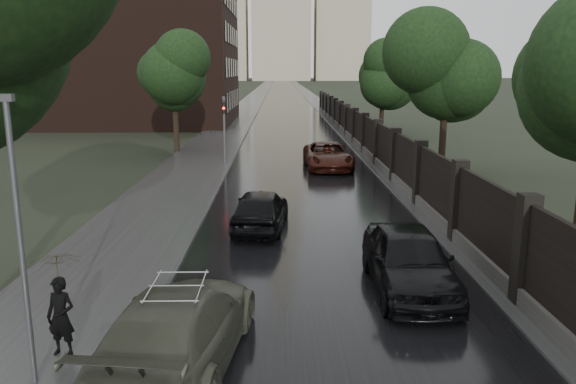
{
  "coord_description": "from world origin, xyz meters",
  "views": [
    {
      "loc": [
        -1.13,
        -7.4,
        5.47
      ],
      "look_at": [
        -0.85,
        10.82,
        1.5
      ],
      "focal_mm": 35.0,
      "sensor_mm": 36.0,
      "label": 1
    }
  ],
  "objects_px": {
    "tree_left_far": "(174,74)",
    "car_right_near": "(409,260)",
    "tree_right_c": "(383,76)",
    "volga_sedan": "(179,328)",
    "tree_right_b": "(446,80)",
    "car_right_far": "(328,156)",
    "hatchback_left": "(260,209)",
    "pedestrian_umbrella": "(57,275)",
    "lamp_post": "(21,244)",
    "traffic_light": "(224,125)"
  },
  "relations": [
    {
      "from": "car_right_near",
      "to": "tree_right_b",
      "type": "bearing_deg",
      "value": 71.61
    },
    {
      "from": "car_right_far",
      "to": "traffic_light",
      "type": "bearing_deg",
      "value": 166.99
    },
    {
      "from": "tree_right_b",
      "to": "car_right_near",
      "type": "height_order",
      "value": "tree_right_b"
    },
    {
      "from": "volga_sedan",
      "to": "car_right_near",
      "type": "relative_size",
      "value": 1.13
    },
    {
      "from": "traffic_light",
      "to": "car_right_far",
      "type": "distance_m",
      "value": 6.23
    },
    {
      "from": "volga_sedan",
      "to": "car_right_near",
      "type": "distance_m",
      "value": 6.31
    },
    {
      "from": "lamp_post",
      "to": "car_right_near",
      "type": "xyz_separation_m",
      "value": [
        7.51,
        4.45,
        -1.86
      ]
    },
    {
      "from": "tree_right_c",
      "to": "car_right_far",
      "type": "distance_m",
      "value": 17.7
    },
    {
      "from": "tree_right_b",
      "to": "traffic_light",
      "type": "relative_size",
      "value": 1.75
    },
    {
      "from": "volga_sedan",
      "to": "hatchback_left",
      "type": "relative_size",
      "value": 1.26
    },
    {
      "from": "car_right_far",
      "to": "pedestrian_umbrella",
      "type": "xyz_separation_m",
      "value": [
        -6.86,
        -21.37,
        1.02
      ]
    },
    {
      "from": "tree_left_far",
      "to": "car_right_near",
      "type": "bearing_deg",
      "value": -67.19
    },
    {
      "from": "tree_right_b",
      "to": "tree_right_c",
      "type": "relative_size",
      "value": 1.0
    },
    {
      "from": "traffic_light",
      "to": "hatchback_left",
      "type": "relative_size",
      "value": 0.94
    },
    {
      "from": "tree_right_b",
      "to": "car_right_near",
      "type": "distance_m",
      "value": 17.43
    },
    {
      "from": "tree_left_far",
      "to": "volga_sedan",
      "type": "bearing_deg",
      "value": -79.82
    },
    {
      "from": "tree_right_b",
      "to": "hatchback_left",
      "type": "xyz_separation_m",
      "value": [
        -9.3,
        -10.42,
        -4.22
      ]
    },
    {
      "from": "volga_sedan",
      "to": "traffic_light",
      "type": "bearing_deg",
      "value": -79.18
    },
    {
      "from": "tree_right_b",
      "to": "hatchback_left",
      "type": "bearing_deg",
      "value": -131.75
    },
    {
      "from": "car_right_near",
      "to": "hatchback_left",
      "type": "bearing_deg",
      "value": 124.96
    },
    {
      "from": "traffic_light",
      "to": "tree_right_b",
      "type": "bearing_deg",
      "value": -14.24
    },
    {
      "from": "tree_right_c",
      "to": "volga_sedan",
      "type": "relative_size",
      "value": 1.31
    },
    {
      "from": "lamp_post",
      "to": "pedestrian_umbrella",
      "type": "height_order",
      "value": "lamp_post"
    },
    {
      "from": "tree_right_c",
      "to": "car_right_far",
      "type": "relative_size",
      "value": 1.3
    },
    {
      "from": "tree_left_far",
      "to": "pedestrian_umbrella",
      "type": "bearing_deg",
      "value": -84.31
    },
    {
      "from": "tree_left_far",
      "to": "hatchback_left",
      "type": "distance_m",
      "value": 19.95
    },
    {
      "from": "volga_sedan",
      "to": "car_right_near",
      "type": "bearing_deg",
      "value": -136.91
    },
    {
      "from": "tree_right_c",
      "to": "volga_sedan",
      "type": "bearing_deg",
      "value": -105.59
    },
    {
      "from": "tree_left_far",
      "to": "car_right_far",
      "type": "xyz_separation_m",
      "value": [
        9.6,
        -6.15,
        -4.49
      ]
    },
    {
      "from": "tree_right_c",
      "to": "volga_sedan",
      "type": "distance_m",
      "value": 39.37
    },
    {
      "from": "hatchback_left",
      "to": "pedestrian_umbrella",
      "type": "bearing_deg",
      "value": 74.76
    },
    {
      "from": "lamp_post",
      "to": "traffic_light",
      "type": "xyz_separation_m",
      "value": [
        1.1,
        23.49,
        -0.27
      ]
    },
    {
      "from": "traffic_light",
      "to": "pedestrian_umbrella",
      "type": "relative_size",
      "value": 1.66
    },
    {
      "from": "lamp_post",
      "to": "traffic_light",
      "type": "bearing_deg",
      "value": 87.32
    },
    {
      "from": "tree_left_far",
      "to": "volga_sedan",
      "type": "relative_size",
      "value": 1.38
    },
    {
      "from": "tree_right_c",
      "to": "traffic_light",
      "type": "height_order",
      "value": "tree_right_c"
    },
    {
      "from": "tree_left_far",
      "to": "car_right_far",
      "type": "bearing_deg",
      "value": -32.64
    },
    {
      "from": "traffic_light",
      "to": "volga_sedan",
      "type": "relative_size",
      "value": 0.75
    },
    {
      "from": "traffic_light",
      "to": "volga_sedan",
      "type": "bearing_deg",
      "value": -86.78
    },
    {
      "from": "tree_right_c",
      "to": "lamp_post",
      "type": "height_order",
      "value": "tree_right_c"
    },
    {
      "from": "hatchback_left",
      "to": "car_right_near",
      "type": "distance_m",
      "value": 6.86
    },
    {
      "from": "lamp_post",
      "to": "pedestrian_umbrella",
      "type": "xyz_separation_m",
      "value": [
        0.14,
        0.98,
        -0.91
      ]
    },
    {
      "from": "car_right_far",
      "to": "lamp_post",
      "type": "bearing_deg",
      "value": -109.42
    },
    {
      "from": "tree_right_b",
      "to": "traffic_light",
      "type": "distance_m",
      "value": 12.44
    },
    {
      "from": "car_right_near",
      "to": "volga_sedan",
      "type": "bearing_deg",
      "value": -144.35
    },
    {
      "from": "tree_left_far",
      "to": "car_right_near",
      "type": "distance_m",
      "value": 26.46
    },
    {
      "from": "traffic_light",
      "to": "hatchback_left",
      "type": "distance_m",
      "value": 13.75
    },
    {
      "from": "tree_left_far",
      "to": "pedestrian_umbrella",
      "type": "distance_m",
      "value": 27.88
    },
    {
      "from": "hatchback_left",
      "to": "car_right_far",
      "type": "xyz_separation_m",
      "value": [
        3.4,
        12.27,
        0.02
      ]
    },
    {
      "from": "car_right_near",
      "to": "pedestrian_umbrella",
      "type": "height_order",
      "value": "pedestrian_umbrella"
    }
  ]
}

